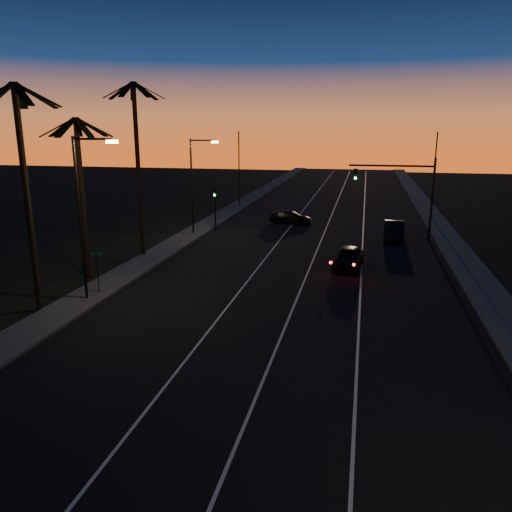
% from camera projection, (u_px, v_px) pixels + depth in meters
% --- Properties ---
extents(road, '(20.00, 170.00, 0.01)m').
position_uv_depth(road, '(304.00, 265.00, 35.22)').
color(road, black).
rests_on(road, ground).
extents(sidewalk_left, '(2.40, 170.00, 0.16)m').
position_uv_depth(sidewalk_left, '(156.00, 256.00, 37.51)').
color(sidewalk_left, '#3B3B39').
rests_on(sidewalk_left, ground).
extents(sidewalk_right, '(2.40, 170.00, 0.16)m').
position_uv_depth(sidewalk_right, '(473.00, 273.00, 32.89)').
color(sidewalk_right, '#3B3B39').
rests_on(sidewalk_right, ground).
extents(lane_stripe_left, '(0.12, 160.00, 0.01)m').
position_uv_depth(lane_stripe_left, '(262.00, 262.00, 35.83)').
color(lane_stripe_left, silver).
rests_on(lane_stripe_left, road).
extents(lane_stripe_mid, '(0.12, 160.00, 0.01)m').
position_uv_depth(lane_stripe_mid, '(311.00, 265.00, 35.11)').
color(lane_stripe_mid, silver).
rests_on(lane_stripe_mid, road).
extents(lane_stripe_right, '(0.12, 160.00, 0.01)m').
position_uv_depth(lane_stripe_right, '(361.00, 268.00, 34.39)').
color(lane_stripe_right, silver).
rests_on(lane_stripe_right, road).
extents(palm_near, '(4.25, 4.16, 11.53)m').
position_uv_depth(palm_near, '(24.00, 176.00, 24.69)').
color(palm_near, black).
rests_on(palm_near, ground).
extents(palm_mid, '(4.25, 4.16, 10.03)m').
position_uv_depth(palm_mid, '(81.00, 181.00, 30.70)').
color(palm_mid, black).
rests_on(palm_mid, ground).
extents(palm_far, '(4.25, 4.16, 12.53)m').
position_uv_depth(palm_far, '(137.00, 153.00, 35.83)').
color(palm_far, black).
rests_on(palm_far, ground).
extents(streetlight_left_near, '(2.55, 0.26, 9.00)m').
position_uv_depth(streetlight_left_near, '(84.00, 207.00, 26.63)').
color(streetlight_left_near, black).
rests_on(streetlight_left_near, ground).
extents(streetlight_left_far, '(2.55, 0.26, 8.50)m').
position_uv_depth(streetlight_left_far, '(195.00, 179.00, 43.72)').
color(streetlight_left_far, black).
rests_on(streetlight_left_far, ground).
extents(street_sign, '(0.70, 0.06, 2.60)m').
position_uv_depth(street_sign, '(97.00, 267.00, 28.52)').
color(street_sign, black).
rests_on(street_sign, ground).
extents(signal_mast, '(7.10, 0.41, 7.00)m').
position_uv_depth(signal_mast, '(404.00, 184.00, 42.00)').
color(signal_mast, black).
rests_on(signal_mast, ground).
extents(signal_post, '(0.28, 0.37, 4.20)m').
position_uv_depth(signal_post, '(215.00, 201.00, 45.90)').
color(signal_post, black).
rests_on(signal_post, ground).
extents(far_pole_left, '(0.14, 0.14, 9.00)m').
position_uv_depth(far_pole_left, '(239.00, 170.00, 60.01)').
color(far_pole_left, black).
rests_on(far_pole_left, ground).
extents(far_pole_right, '(0.14, 0.14, 9.00)m').
position_uv_depth(far_pole_right, '(434.00, 175.00, 52.64)').
color(far_pole_right, black).
rests_on(far_pole_right, ground).
extents(lead_car, '(2.26, 5.00, 1.48)m').
position_uv_depth(lead_car, '(348.00, 258.00, 34.28)').
color(lead_car, black).
rests_on(lead_car, road).
extents(right_car, '(1.87, 4.85, 1.58)m').
position_uv_depth(right_car, '(394.00, 231.00, 42.96)').
color(right_car, black).
rests_on(right_car, road).
extents(cross_car, '(4.55, 2.33, 1.26)m').
position_uv_depth(cross_car, '(291.00, 217.00, 50.31)').
color(cross_car, black).
rests_on(cross_car, road).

